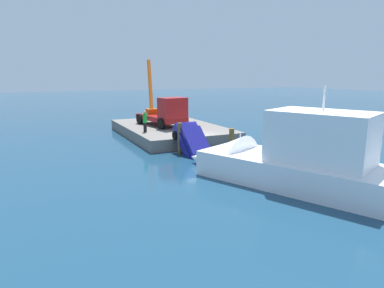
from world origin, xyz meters
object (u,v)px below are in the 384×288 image
(dock_worker, at_px, (145,121))
(salvaged_car, at_px, (195,147))
(moored_yacht, at_px, (276,166))
(crane_truck, at_px, (165,112))

(dock_worker, xyz_separation_m, salvaged_car, (5.70, 1.87, -1.27))
(dock_worker, height_order, moored_yacht, moored_yacht)
(dock_worker, distance_m, salvaged_car, 6.14)
(moored_yacht, bearing_deg, salvaged_car, -170.04)
(crane_truck, xyz_separation_m, salvaged_car, (7.92, -0.78, -1.72))
(crane_truck, xyz_separation_m, dock_worker, (2.22, -2.65, -0.45))
(crane_truck, height_order, dock_worker, crane_truck)
(crane_truck, relative_size, dock_worker, 4.69)
(crane_truck, distance_m, moored_yacht, 15.42)
(crane_truck, height_order, salvaged_car, crane_truck)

